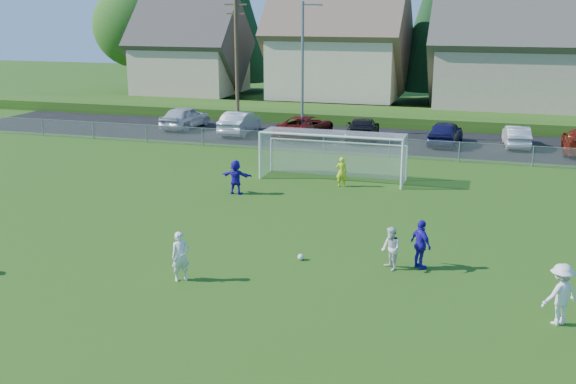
% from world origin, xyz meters
% --- Properties ---
extents(ground, '(160.00, 160.00, 0.00)m').
position_xyz_m(ground, '(0.00, 0.00, 0.00)').
color(ground, '#193D0C').
rests_on(ground, ground).
extents(asphalt_lot, '(60.00, 60.00, 0.00)m').
position_xyz_m(asphalt_lot, '(0.00, 27.50, 0.01)').
color(asphalt_lot, black).
rests_on(asphalt_lot, ground).
extents(grass_embankment, '(70.00, 6.00, 0.80)m').
position_xyz_m(grass_embankment, '(0.00, 35.00, 0.40)').
color(grass_embankment, '#1E420F').
rests_on(grass_embankment, ground).
extents(soccer_ball, '(0.22, 0.22, 0.22)m').
position_xyz_m(soccer_ball, '(1.58, 4.35, 0.11)').
color(soccer_ball, white).
rests_on(soccer_ball, ground).
extents(player_white_a, '(0.71, 0.69, 1.63)m').
position_xyz_m(player_white_a, '(-1.64, 1.48, 0.82)').
color(player_white_a, white).
rests_on(player_white_a, ground).
extents(player_white_b, '(0.87, 0.91, 1.48)m').
position_xyz_m(player_white_b, '(4.72, 4.39, 0.74)').
color(player_white_b, white).
rests_on(player_white_b, ground).
extents(player_white_c, '(1.31, 1.23, 1.78)m').
position_xyz_m(player_white_c, '(9.84, 1.70, 0.89)').
color(player_white_c, white).
rests_on(player_white_c, ground).
extents(player_blue_a, '(0.99, 1.01, 1.71)m').
position_xyz_m(player_blue_a, '(5.67, 4.79, 0.85)').
color(player_blue_a, '#2512AD').
rests_on(player_blue_a, ground).
extents(player_blue_b, '(1.54, 0.54, 1.64)m').
position_xyz_m(player_blue_b, '(-3.78, 11.88, 0.82)').
color(player_blue_b, '#2512AD').
rests_on(player_blue_b, ground).
extents(goalkeeper, '(0.61, 0.47, 1.49)m').
position_xyz_m(goalkeeper, '(0.73, 14.70, 0.74)').
color(goalkeeper, '#CFE61B').
rests_on(goalkeeper, ground).
extents(car_a, '(2.37, 4.98, 1.64)m').
position_xyz_m(car_a, '(-13.96, 27.74, 0.82)').
color(car_a, silver).
rests_on(car_a, ground).
extents(car_b, '(1.81, 4.89, 1.60)m').
position_xyz_m(car_b, '(-9.26, 26.79, 0.80)').
color(car_b, beige).
rests_on(car_b, ground).
extents(car_c, '(3.25, 5.83, 1.54)m').
position_xyz_m(car_c, '(-4.50, 26.73, 0.77)').
color(car_c, '#500909').
rests_on(car_c, ground).
extents(car_d, '(2.74, 5.39, 1.50)m').
position_xyz_m(car_d, '(-0.58, 27.03, 0.75)').
color(car_d, black).
rests_on(car_d, ground).
extents(car_e, '(2.21, 4.76, 1.58)m').
position_xyz_m(car_e, '(4.83, 27.05, 0.79)').
color(car_e, '#12123F').
rests_on(car_e, ground).
extents(car_f, '(1.77, 4.23, 1.36)m').
position_xyz_m(car_f, '(9.23, 27.66, 0.68)').
color(car_f, '#BABABA').
rests_on(car_f, ground).
extents(soccer_goal, '(7.42, 1.90, 2.50)m').
position_xyz_m(soccer_goal, '(0.00, 16.05, 1.63)').
color(soccer_goal, white).
rests_on(soccer_goal, ground).
extents(chainlink_fence, '(52.06, 0.06, 1.20)m').
position_xyz_m(chainlink_fence, '(0.00, 22.00, 0.63)').
color(chainlink_fence, gray).
rests_on(chainlink_fence, ground).
extents(streetlight, '(1.38, 0.18, 9.00)m').
position_xyz_m(streetlight, '(-4.45, 26.00, 4.84)').
color(streetlight, slate).
rests_on(streetlight, ground).
extents(utility_pole, '(1.60, 0.26, 10.00)m').
position_xyz_m(utility_pole, '(-9.50, 27.00, 5.15)').
color(utility_pole, '#473321').
rests_on(utility_pole, ground).
extents(houses_row, '(53.90, 11.45, 13.27)m').
position_xyz_m(houses_row, '(1.97, 42.46, 7.33)').
color(houses_row, tan).
rests_on(houses_row, ground).
extents(tree_row, '(65.98, 12.36, 13.80)m').
position_xyz_m(tree_row, '(1.04, 48.74, 6.91)').
color(tree_row, '#382616').
rests_on(tree_row, ground).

